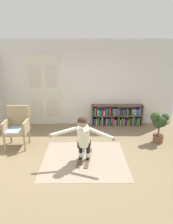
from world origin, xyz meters
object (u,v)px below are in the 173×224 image
at_px(potted_plant, 159,124).
at_px(person_skier, 83,136).
at_px(wicker_chair, 17,126).
at_px(skis_pair, 85,158).
at_px(bookshelf, 116,116).

bearing_deg(potted_plant, person_skier, -152.79).
bearing_deg(wicker_chair, potted_plant, 2.45).
relative_size(wicker_chair, person_skier, 0.76).
height_order(skis_pair, person_skier, person_skier).
bearing_deg(bookshelf, potted_plant, -56.18).
distance_m(wicker_chair, person_skier, 2.03).
bearing_deg(potted_plant, skis_pair, -156.63).
relative_size(potted_plant, skis_pair, 0.97).
xyz_separation_m(wicker_chair, person_skier, (1.80, -0.92, 0.10)).
relative_size(bookshelf, skis_pair, 1.92).
xyz_separation_m(bookshelf, person_skier, (-1.13, -2.55, 0.36)).
bearing_deg(bookshelf, wicker_chair, -150.89).
distance_m(potted_plant, person_skier, 2.38).
bearing_deg(person_skier, bookshelf, 66.08).
xyz_separation_m(wicker_chair, potted_plant, (3.92, 0.17, -0.02)).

